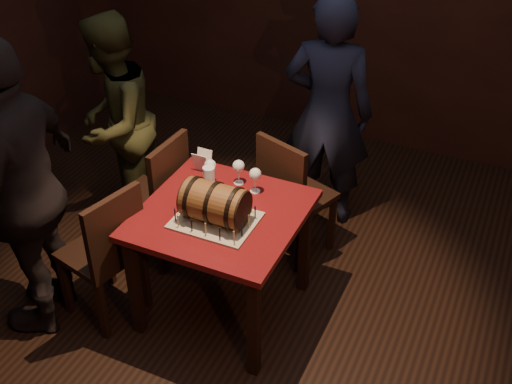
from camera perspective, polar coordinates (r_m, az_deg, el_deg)
room_shell at (r=3.20m, az=-1.55°, el=6.50°), size 5.04×5.04×2.80m
pub_table at (r=3.70m, az=-3.07°, el=-3.15°), size 0.90×0.90×0.75m
cake_board at (r=3.57m, az=-3.62°, el=-2.53°), size 0.45×0.35×0.01m
barrel_cake at (r=3.50m, az=-3.70°, el=-0.98°), size 0.41×0.24×0.24m
birthday_candles at (r=3.54m, az=-3.65°, el=-1.93°), size 0.40×0.30×0.09m
wine_glass_left at (r=3.82m, az=-4.10°, el=2.30°), size 0.07×0.07×0.16m
wine_glass_mid at (r=3.81m, az=-1.56°, el=2.25°), size 0.07×0.07×0.16m
wine_glass_right at (r=3.73m, az=-0.07°, el=1.52°), size 0.07×0.07×0.16m
pint_of_ale at (r=3.79m, az=-4.19°, el=1.18°), size 0.07×0.07×0.15m
menu_card at (r=3.97m, az=-4.80°, el=2.73°), size 0.10×0.05×0.13m
chair_back at (r=4.20m, az=3.09°, el=0.01°), size 0.51×0.51×0.93m
chair_left_rear at (r=4.23m, az=-8.62°, el=-0.13°), size 0.42×0.42×0.93m
chair_left_front at (r=3.83m, az=-13.04°, el=-4.96°), size 0.48×0.48×0.93m
person_back at (r=4.46m, az=6.41°, el=6.99°), size 0.67×0.49×1.70m
person_left_rear at (r=4.58m, az=-12.51°, el=6.00°), size 0.72×0.85×1.54m
person_left_front at (r=3.74m, az=-19.89°, el=0.06°), size 0.70×1.14×1.82m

